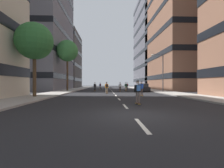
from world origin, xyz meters
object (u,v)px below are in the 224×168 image
object	(u,v)px
skater_1	(120,86)
skater_7	(120,86)
skater_2	(107,87)
skater_9	(126,86)
street_tree_mid	(34,41)
skater_0	(141,88)
skater_3	(100,85)
parked_car_near	(143,88)
skater_8	(106,86)
skater_5	(95,86)
skater_6	(138,91)
skater_4	(127,85)
street_tree_near	(67,51)
streetlamp_right	(161,68)

from	to	relation	value
skater_1	skater_7	world-z (taller)	same
skater_2	skater_9	xyz separation A→B (m)	(4.09, 9.11, 0.00)
street_tree_mid	skater_1	world-z (taller)	street_tree_mid
skater_0	skater_3	bearing A→B (deg)	103.89
parked_car_near	skater_9	world-z (taller)	skater_9
street_tree_mid	skater_8	xyz separation A→B (m)	(7.78, 25.93, -5.05)
skater_5	skater_7	size ratio (longest dim) A/B	1.00
parked_car_near	skater_1	size ratio (longest dim) A/B	2.47
skater_6	skater_8	size ratio (longest dim) A/B	1.00
street_tree_mid	skater_6	size ratio (longest dim) A/B	4.44
skater_4	skater_9	size ratio (longest dim) A/B	1.00
parked_car_near	street_tree_near	distance (m)	16.57
skater_1	skater_6	size ratio (longest dim) A/B	1.00
skater_1	skater_8	bearing A→B (deg)	137.94
street_tree_near	skater_6	bearing A→B (deg)	-64.72
skater_2	skater_4	world-z (taller)	same
parked_car_near	street_tree_mid	world-z (taller)	street_tree_mid
parked_car_near	skater_0	size ratio (longest dim) A/B	2.47
street_tree_near	skater_7	size ratio (longest dim) A/B	5.64
streetlamp_right	skater_6	bearing A→B (deg)	-114.27
skater_9	streetlamp_right	bearing A→B (deg)	-51.24
skater_3	street_tree_mid	bearing A→B (deg)	-103.35
parked_car_near	skater_7	xyz separation A→B (m)	(-4.34, 0.43, 0.29)
parked_car_near	skater_2	distance (m)	9.14
streetlamp_right	skater_6	world-z (taller)	streetlamp_right
skater_9	skater_2	bearing A→B (deg)	-114.18
skater_2	skater_5	xyz separation A→B (m)	(-2.30, 7.67, 0.00)
skater_8	skater_1	bearing A→B (deg)	-42.06
streetlamp_right	skater_6	xyz separation A→B (m)	(-7.12, -15.78, -3.12)
skater_4	skater_9	distance (m)	7.74
skater_6	skater_7	xyz separation A→B (m)	(0.43, 19.52, -0.03)
parked_car_near	skater_5	world-z (taller)	skater_5
skater_4	streetlamp_right	bearing A→B (deg)	-74.62
parked_car_near	skater_4	size ratio (longest dim) A/B	2.47
skater_1	skater_5	xyz separation A→B (m)	(-5.82, -7.84, 0.00)
skater_6	skater_9	xyz separation A→B (m)	(1.91, 22.27, 0.00)
skater_2	skater_4	xyz separation A→B (m)	(5.42, 16.74, 0.00)
skater_0	skater_5	size ratio (longest dim) A/B	1.00
skater_2	skater_0	bearing A→B (deg)	-49.34
skater_4	skater_8	bearing A→B (deg)	160.20
streetlamp_right	skater_4	bearing A→B (deg)	105.38
street_tree_near	skater_2	world-z (taller)	street_tree_near
skater_0	skater_5	world-z (taller)	same
street_tree_mid	skater_8	size ratio (longest dim) A/B	4.44
street_tree_mid	skater_3	world-z (taller)	street_tree_mid
skater_3	skater_7	size ratio (longest dim) A/B	1.00
skater_0	skater_9	distance (m)	14.08
skater_2	skater_3	size ratio (longest dim) A/B	1.00
skater_4	skater_6	size ratio (longest dim) A/B	1.00
skater_3	parked_car_near	bearing A→B (deg)	-56.33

